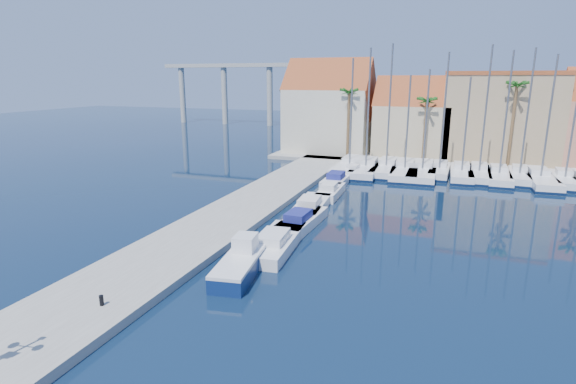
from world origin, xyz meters
TOP-DOWN VIEW (x-y plane):
  - ground at (0.00, 0.00)m, footprint 260.00×260.00m
  - quay_west at (-9.00, 13.50)m, footprint 6.00×77.00m
  - shore_north at (10.00, 48.00)m, footprint 54.00×16.00m
  - bollard at (-7.84, -2.66)m, footprint 0.21×0.21m
  - fishing_boat at (-3.63, 4.00)m, footprint 2.78×6.00m
  - motorboat_west_0 at (-3.08, 8.22)m, footprint 2.97×7.61m
  - motorboat_west_1 at (-3.02, 13.25)m, footprint 2.45×6.80m
  - motorboat_west_2 at (-3.50, 17.38)m, footprint 2.83×7.26m
  - motorboat_west_3 at (-3.26, 22.91)m, footprint 2.02×5.81m
  - motorboat_west_4 at (-3.96, 28.33)m, footprint 2.36×7.01m
  - motorboat_west_5 at (-3.14, 32.98)m, footprint 2.03×5.30m
  - sailboat_0 at (-4.15, 35.95)m, footprint 2.96×11.19m
  - sailboat_1 at (-2.08, 35.37)m, footprint 3.50×11.50m
  - sailboat_2 at (0.25, 36.31)m, footprint 3.05×10.60m
  - sailboat_3 at (2.42, 35.75)m, footprint 3.77×11.79m
  - sailboat_4 at (4.45, 35.88)m, footprint 3.28×11.83m
  - sailboat_5 at (6.31, 36.67)m, footprint 2.43×8.24m
  - sailboat_6 at (8.71, 36.15)m, footprint 2.65×9.30m
  - sailboat_7 at (10.58, 36.59)m, footprint 2.59×9.33m
  - sailboat_8 at (12.60, 35.98)m, footprint 2.52×9.16m
  - sailboat_9 at (14.75, 36.73)m, footprint 2.77×8.36m
  - sailboat_10 at (16.61, 35.91)m, footprint 3.26×10.45m
  - sailboat_11 at (19.03, 36.21)m, footprint 2.65×8.26m
  - building_0 at (-10.00, 47.00)m, footprint 12.30×9.00m
  - building_1 at (2.00, 47.00)m, footprint 10.30×8.00m
  - building_2 at (13.00, 48.00)m, footprint 14.20×10.20m
  - palm_0 at (-6.00, 42.00)m, footprint 2.60×2.60m
  - palm_1 at (4.00, 42.00)m, footprint 2.60×2.60m
  - palm_2 at (14.00, 42.00)m, footprint 2.60×2.60m
  - viaduct at (-39.07, 82.00)m, footprint 48.00×2.20m

SIDE VIEW (x-z plane):
  - ground at x=0.00m, z-range 0.00..0.00m
  - quay_west at x=-9.00m, z-range 0.00..0.50m
  - shore_north at x=10.00m, z-range 0.00..0.50m
  - motorboat_west_0 at x=-3.08m, z-range -0.19..1.21m
  - motorboat_west_1 at x=-3.02m, z-range -0.19..1.21m
  - motorboat_west_2 at x=-3.50m, z-range -0.19..1.21m
  - motorboat_west_3 at x=-3.26m, z-range -0.19..1.21m
  - motorboat_west_4 at x=-3.96m, z-range -0.19..1.21m
  - motorboat_west_5 at x=-3.14m, z-range -0.19..1.21m
  - sailboat_3 at x=2.42m, z-range -5.18..6.29m
  - sailboat_4 at x=4.45m, z-range -5.50..6.62m
  - sailboat_0 at x=-4.15m, z-range -6.13..7.28m
  - sailboat_6 at x=8.71m, z-range -5.06..6.21m
  - sailboat_1 at x=-2.08m, z-range -6.64..7.82m
  - sailboat_10 at x=16.61m, z-range -6.16..7.34m
  - sailboat_11 at x=19.03m, z-range -4.99..6.18m
  - sailboat_2 at x=0.25m, z-range -6.86..8.07m
  - sailboat_8 at x=12.60m, z-range -6.36..7.61m
  - sailboat_7 at x=10.58m, z-range -6.68..7.94m
  - sailboat_5 at x=6.31m, z-range -6.32..7.62m
  - sailboat_9 at x=14.75m, z-range -6.46..7.77m
  - fishing_boat at x=-3.63m, z-range -0.34..1.68m
  - bollard at x=-7.84m, z-range 0.50..1.02m
  - building_1 at x=2.00m, z-range -0.20..10.80m
  - building_2 at x=13.00m, z-range 0.51..12.01m
  - building_0 at x=-10.00m, z-range -0.23..13.27m
  - palm_1 at x=4.00m, z-range 3.56..12.71m
  - palm_0 at x=-6.00m, z-range 4.00..14.15m
  - palm_2 at x=14.00m, z-range 4.44..15.59m
  - viaduct at x=-39.07m, z-range 3.02..17.47m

